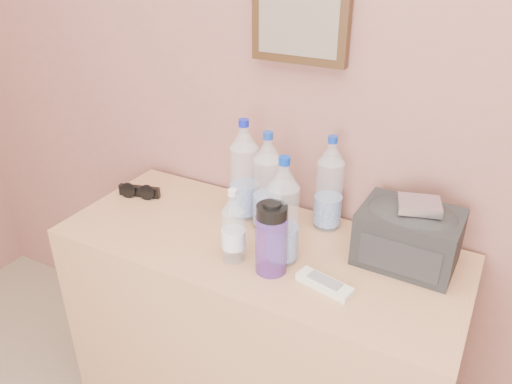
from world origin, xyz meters
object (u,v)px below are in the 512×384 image
toiletry_bag (409,234)px  foil_packet (419,205)px  pet_large_a (244,175)px  pet_large_d (283,217)px  pet_large_c (329,188)px  pet_small (233,230)px  ac_remote (324,284)px  nalgene_bottle (271,238)px  dresser (257,337)px  sunglasses (140,191)px  pet_large_b (267,186)px

toiletry_bag → foil_packet: bearing=-36.8°
toiletry_bag → foil_packet: foil_packet is taller
pet_large_a → pet_large_d: 0.28m
pet_large_c → pet_small: size_ratio=1.37×
ac_remote → nalgene_bottle: bearing=-167.9°
dresser → sunglasses: size_ratio=8.22×
sunglasses → dresser: bearing=-22.4°
ac_remote → pet_large_c: bearing=122.8°
pet_large_a → dresser: bearing=-47.4°
pet_large_a → nalgene_bottle: (0.22, -0.23, -0.04)m
pet_large_d → nalgene_bottle: bearing=-93.9°
pet_large_d → pet_small: 0.15m
sunglasses → toiletry_bag: toiletry_bag is taller
toiletry_bag → pet_small: bearing=-151.5°
pet_large_c → ac_remote: (0.11, -0.30, -0.13)m
nalgene_bottle → dresser: bearing=133.6°
sunglasses → pet_small: bearing=-34.3°
dresser → pet_large_a: bearing=132.6°
pet_large_c → pet_large_d: bearing=-101.1°
toiletry_bag → pet_large_d: bearing=-151.5°
ac_remote → toiletry_bag: size_ratio=0.58×
toiletry_bag → foil_packet: (0.02, -0.01, 0.10)m
dresser → nalgene_bottle: size_ratio=5.75×
pet_large_a → pet_small: (0.10, -0.23, -0.05)m
sunglasses → toiletry_bag: (0.93, 0.06, 0.07)m
foil_packet → pet_large_b: bearing=-179.5°
pet_large_a → foil_packet: size_ratio=3.03×
pet_large_c → foil_packet: 0.31m
pet_large_c → pet_small: bearing=-119.6°
pet_large_b → ac_remote: (0.28, -0.21, -0.13)m
ac_remote → toiletry_bag: (0.16, 0.22, 0.08)m
pet_large_b → ac_remote: pet_large_b is taller
pet_large_a → sunglasses: pet_large_a is taller
pet_large_b → pet_large_c: pet_large_b is taller
pet_large_a → toiletry_bag: (0.54, -0.01, -0.06)m
foil_packet → pet_large_c: bearing=163.1°
pet_large_a → sunglasses: 0.42m
dresser → foil_packet: (0.44, 0.11, 0.59)m
pet_large_a → pet_large_d: bearing=-37.8°
dresser → ac_remote: size_ratio=7.90×
sunglasses → foil_packet: bearing=-12.8°
pet_small → ac_remote: bearing=0.3°
pet_large_a → pet_large_d: size_ratio=1.04×
pet_large_a → toiletry_bag: pet_large_a is taller
pet_large_c → pet_small: (-0.17, -0.30, -0.04)m
ac_remote → foil_packet: size_ratio=1.42×
pet_large_a → pet_large_b: bearing=-15.1°
pet_large_d → toiletry_bag: (0.32, 0.16, -0.05)m
pet_small → pet_large_a: bearing=112.5°
sunglasses → pet_large_b: bearing=-10.9°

